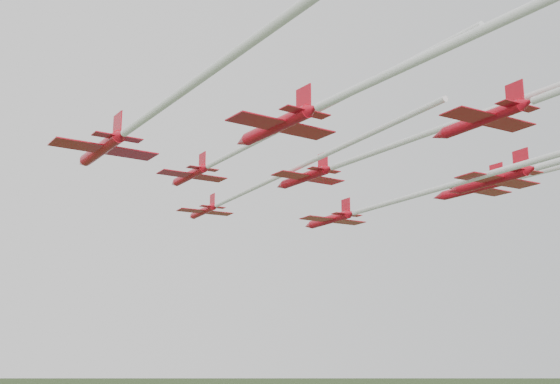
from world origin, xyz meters
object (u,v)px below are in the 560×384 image
object	(u,v)px
jet_row3_mid	(414,138)
jet_row3_right	(557,167)
jet_row2_right	(420,194)
jet_lead	(248,191)
jet_row4_left	(362,86)
jet_row3_left	(189,86)
jet_row2_left	(238,150)

from	to	relation	value
jet_row3_mid	jet_row3_right	size ratio (longest dim) A/B	1.17
jet_row2_right	jet_row3_right	bearing A→B (deg)	-29.49
jet_lead	jet_row3_right	xyz separation A→B (m)	(29.60, -20.47, 0.07)
jet_row4_left	jet_row3_left	bearing A→B (deg)	155.18
jet_row3_mid	jet_row3_right	bearing A→B (deg)	2.98
jet_row3_left	jet_row4_left	size ratio (longest dim) A/B	1.34
jet_row2_left	jet_row4_left	xyz separation A→B (m)	(3.54, -22.83, -1.36)
jet_row3_left	jet_row3_right	bearing A→B (deg)	5.54
jet_lead	jet_row2_right	size ratio (longest dim) A/B	0.88
jet_row2_right	jet_row3_right	xyz separation A→B (m)	(14.56, -4.25, 3.02)
jet_row2_right	jet_row4_left	size ratio (longest dim) A/B	1.30
jet_row2_left	jet_row2_right	xyz separation A→B (m)	(20.21, 0.01, -3.12)
jet_row3_left	jet_lead	bearing A→B (deg)	53.94
jet_row3_right	jet_row2_right	bearing A→B (deg)	147.93
jet_row2_right	jet_lead	bearing A→B (deg)	119.63
jet_lead	jet_row2_left	distance (m)	17.03
jet_row2_left	jet_row3_left	size ratio (longest dim) A/B	0.74
jet_row3_mid	jet_row4_left	distance (m)	15.11
jet_row3_right	jet_row3_left	bearing A→B (deg)	-174.37
jet_row3_mid	jet_row4_left	bearing A→B (deg)	-147.53
jet_lead	jet_row3_right	size ratio (longest dim) A/B	1.05
jet_row2_left	jet_row2_right	distance (m)	20.45
jet_row2_left	jet_row3_left	distance (m)	23.04
jet_lead	jet_row3_mid	bearing A→B (deg)	-84.27
jet_row3_mid	jet_row2_left	bearing A→B (deg)	123.65
jet_row2_left	jet_row3_mid	world-z (taller)	jet_row2_left
jet_row2_right	jet_row4_left	distance (m)	28.34
jet_lead	jet_row3_right	bearing A→B (deg)	-45.74
jet_row2_left	jet_row3_left	bearing A→B (deg)	-126.36
jet_lead	jet_row3_left	world-z (taller)	jet_lead
jet_lead	jet_row3_mid	world-z (taller)	jet_lead
jet_lead	jet_row3_mid	distance (m)	29.00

